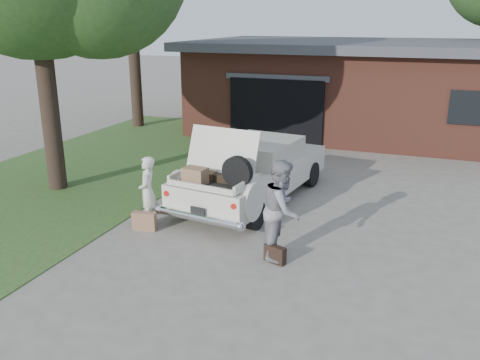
% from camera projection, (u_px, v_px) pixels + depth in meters
% --- Properties ---
extents(ground, '(90.00, 90.00, 0.00)m').
position_uv_depth(ground, '(229.00, 244.00, 9.60)').
color(ground, gray).
rests_on(ground, ground).
extents(grass_strip, '(6.00, 16.00, 0.02)m').
position_uv_depth(grass_strip, '(86.00, 172.00, 14.12)').
color(grass_strip, '#2D4C1E').
rests_on(grass_strip, ground).
extents(house, '(12.80, 7.80, 3.30)m').
position_uv_depth(house, '(367.00, 86.00, 18.99)').
color(house, brown).
rests_on(house, ground).
extents(sedan, '(2.50, 5.04, 1.95)m').
position_uv_depth(sedan, '(253.00, 171.00, 11.76)').
color(sedan, beige).
rests_on(sedan, ground).
extents(woman_left, '(0.53, 0.62, 1.45)m').
position_uv_depth(woman_left, '(148.00, 191.00, 10.32)').
color(woman_left, silver).
rests_on(woman_left, ground).
extents(woman_right, '(0.73, 0.91, 1.78)m').
position_uv_depth(woman_right, '(282.00, 209.00, 8.88)').
color(woman_right, gray).
rests_on(woman_right, ground).
extents(suitcase_left, '(0.50, 0.22, 0.38)m').
position_uv_depth(suitcase_left, '(144.00, 221.00, 10.20)').
color(suitcase_left, '#9B6E4F').
rests_on(suitcase_left, ground).
extents(suitcase_right, '(0.43, 0.27, 0.32)m').
position_uv_depth(suitcase_right, '(275.00, 254.00, 8.84)').
color(suitcase_right, black).
rests_on(suitcase_right, ground).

